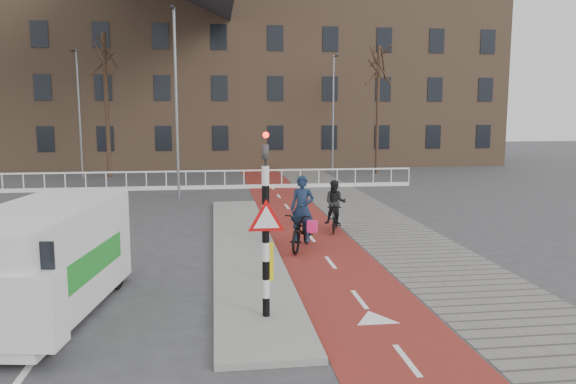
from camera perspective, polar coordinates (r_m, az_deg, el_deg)
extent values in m
plane|color=#38383A|center=(13.00, -0.38, -9.75)|extent=(120.00, 120.00, 0.00)
cube|color=maroon|center=(22.83, 0.22, -1.92)|extent=(2.50, 60.00, 0.01)
cube|color=slate|center=(23.37, 7.04, -1.75)|extent=(3.00, 60.00, 0.01)
cube|color=gray|center=(16.76, -4.49, -5.45)|extent=(1.80, 16.00, 0.12)
cylinder|color=black|center=(10.60, -2.27, -5.13)|extent=(0.14, 0.14, 2.88)
imported|color=black|center=(10.33, -2.33, 4.85)|extent=(0.13, 0.16, 0.80)
cylinder|color=#FF0C05|center=(10.18, -2.26, 5.81)|extent=(0.11, 0.02, 0.11)
cylinder|color=#D4C20B|center=(13.06, -1.75, -7.06)|extent=(0.12, 0.12, 0.89)
imported|color=black|center=(16.41, 1.45, -3.93)|extent=(1.47, 2.22, 1.10)
imported|color=#15233C|center=(16.29, 1.46, -1.70)|extent=(0.82, 0.69, 1.92)
cube|color=#F3226D|center=(15.91, 2.48, -3.52)|extent=(0.32, 0.27, 0.33)
imported|color=black|center=(18.86, 4.80, -2.60)|extent=(0.91, 1.65, 0.95)
imported|color=black|center=(18.77, 4.82, -1.07)|extent=(0.86, 0.76, 1.49)
cube|color=silver|center=(12.03, -23.81, -6.22)|extent=(2.71, 5.24, 2.00)
cube|color=#1E8D28|center=(11.81, -19.04, -6.73)|extent=(0.49, 3.17, 0.55)
cylinder|color=black|center=(10.45, -23.16, -12.94)|extent=(0.35, 0.73, 0.70)
cylinder|color=black|center=(14.08, -23.91, -7.57)|extent=(0.35, 0.73, 0.70)
cylinder|color=black|center=(13.46, -17.25, -7.94)|extent=(0.35, 0.73, 0.70)
cube|color=silver|center=(29.63, -14.22, 2.00)|extent=(28.00, 0.08, 0.08)
cube|color=silver|center=(29.73, -14.17, 0.37)|extent=(28.00, 0.10, 0.20)
cube|color=#7F6047|center=(44.34, -9.59, 10.62)|extent=(46.00, 10.00, 12.00)
cylinder|color=#312015|center=(36.19, -17.93, 8.31)|extent=(0.27, 0.27, 8.69)
cylinder|color=#312015|center=(37.03, 9.09, 8.19)|extent=(0.21, 0.21, 8.18)
cylinder|color=slate|center=(26.20, -11.26, 8.62)|extent=(0.12, 0.12, 8.57)
cylinder|color=slate|center=(36.25, -20.41, 7.36)|extent=(0.12, 0.12, 7.64)
cylinder|color=slate|center=(36.90, 4.60, 7.82)|extent=(0.12, 0.12, 7.60)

